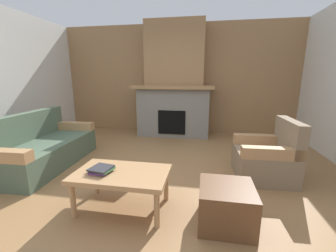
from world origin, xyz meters
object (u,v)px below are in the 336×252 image
fireplace (174,88)px  couch (42,148)px  armchair (267,158)px  ottoman (226,205)px  coffee_table (122,177)px

fireplace → couch: 3.08m
couch → armchair: (3.49, 0.17, 0.01)m
fireplace → ottoman: bearing=-73.1°
coffee_table → ottoman: (1.09, -0.07, -0.18)m
coffee_table → armchair: bearing=31.5°
couch → coffee_table: bearing=-27.6°
armchair → ottoman: 1.33m
fireplace → armchair: 2.86m
fireplace → armchair: bearing=-52.3°
couch → ottoman: couch is taller
couch → coffee_table: couch is taller
fireplace → couch: fireplace is taller
fireplace → armchair: fireplace is taller
armchair → ottoman: size_ratio=1.63×
armchair → coffee_table: bearing=-148.5°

